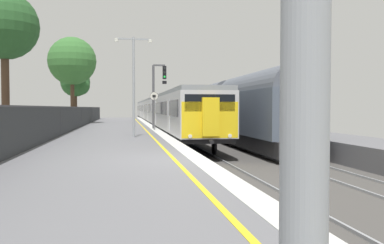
# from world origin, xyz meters

# --- Properties ---
(ground) EXTENTS (17.40, 110.00, 1.21)m
(ground) POSITION_xyz_m (2.64, 0.00, -0.61)
(ground) COLOR slate
(commuter_train_at_platform) EXTENTS (2.83, 63.66, 3.81)m
(commuter_train_at_platform) POSITION_xyz_m (2.10, 37.74, 1.27)
(commuter_train_at_platform) COLOR #B7B7BC
(commuter_train_at_platform) RESTS_ON ground
(freight_train_adjacent_track) EXTENTS (2.60, 25.30, 4.66)m
(freight_train_adjacent_track) POSITION_xyz_m (6.10, 17.52, 1.55)
(freight_train_adjacent_track) COLOR #232326
(freight_train_adjacent_track) RESTS_ON ground
(signal_gantry) EXTENTS (1.10, 0.24, 4.89)m
(signal_gantry) POSITION_xyz_m (0.63, 18.79, 3.06)
(signal_gantry) COLOR #47474C
(signal_gantry) RESTS_ON ground
(speed_limit_sign) EXTENTS (0.59, 0.08, 2.71)m
(speed_limit_sign) POSITION_xyz_m (0.25, 16.68, 1.73)
(speed_limit_sign) COLOR #59595B
(speed_limit_sign) RESTS_ON ground
(platform_lamp_mid) EXTENTS (2.00, 0.20, 5.39)m
(platform_lamp_mid) POSITION_xyz_m (-1.35, 9.83, 3.20)
(platform_lamp_mid) COLOR #93999E
(platform_lamp_mid) RESTS_ON ground
(background_tree_left) EXTENTS (3.23, 3.23, 6.06)m
(background_tree_left) POSITION_xyz_m (-7.08, 34.33, 4.33)
(background_tree_left) COLOR #473323
(background_tree_left) RESTS_ON ground
(background_tree_centre) EXTENTS (4.80, 4.80, 8.70)m
(background_tree_centre) POSITION_xyz_m (-7.07, 30.26, 6.16)
(background_tree_centre) COLOR #473323
(background_tree_centre) RESTS_ON ground
(background_tree_right) EXTENTS (3.53, 3.53, 7.65)m
(background_tree_right) POSITION_xyz_m (-7.94, 10.40, 5.76)
(background_tree_right) COLOR #473323
(background_tree_right) RESTS_ON ground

